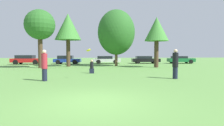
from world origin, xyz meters
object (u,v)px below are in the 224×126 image
Objects in this scene: frisbee at (89,50)px; bystander_sitting at (92,68)px; person_catcher at (175,64)px; parked_car_black at (145,60)px; parked_car_green at (181,59)px; parked_car_white at (106,60)px; tree_0 at (40,25)px; tree_1 at (68,27)px; tree_3 at (157,30)px; parked_car_blue at (67,60)px; person_thrower at (44,65)px; tree_2 at (116,32)px; parked_car_red at (27,59)px.

bystander_sitting is at bearing 88.30° from frisbee.
bystander_sitting is (0.11, 3.66, -1.38)m from frisbee.
person_catcher reaches higher than parked_car_black.
parked_car_green is (14.00, 17.41, -1.22)m from frisbee.
parked_car_white reaches higher than parked_car_black.
tree_1 is at bearing 36.89° from tree_0.
tree_3 is (1.86, 9.70, 3.37)m from person_catcher.
parked_car_blue is 0.91× the size of parked_car_black.
parked_car_green is (11.90, -0.51, -0.01)m from parked_car_white.
parked_car_blue is 17.95m from parked_car_green.
person_thrower is 0.42× the size of parked_car_black.
tree_2 is 1.67× the size of parked_car_white.
bystander_sitting is at bearing -141.34° from tree_3.
frisbee is at bearing -128.02° from tree_3.
parked_car_black is (5.29, 5.62, -3.70)m from tree_2.
parked_car_black is at bearing 6.45° from parked_car_blue.
parked_car_black is at bearing 65.06° from frisbee.
person_thrower is 0.45× the size of parked_car_green.
tree_1 is 10.72m from tree_3.
tree_0 is 16.80m from parked_car_black.
tree_0 is 21.55m from parked_car_green.
tree_1 is 18.33m from parked_car_green.
person_thrower is at bearing -129.93° from parked_car_green.
tree_2 is at bearing -31.82° from parked_car_blue.
bystander_sitting is at bearing 54.44° from person_thrower.
parked_car_red reaches higher than parked_car_green.
parked_car_white is at bearing 9.45° from parked_car_blue.
tree_0 is 13.23m from tree_3.
parked_car_red is (-6.82, 5.29, -4.13)m from tree_1.
bystander_sitting is (2.72, 4.13, -0.48)m from person_thrower.
person_thrower reaches higher than parked_car_black.
tree_3 is at bearing -12.88° from tree_1.
tree_0 is at bearing -58.31° from parked_car_red.
tree_2 reaches higher than parked_car_blue.
parked_car_blue reaches higher than parked_car_white.
tree_1 is at bearing -127.34° from parked_car_white.
person_catcher is at bearing -45.48° from parked_car_red.
parked_car_black is (18.15, 0.75, -0.09)m from parked_car_red.
tree_2 is 8.56m from parked_car_black.
person_thrower is at bearing -117.76° from parked_car_black.
person_catcher reaches higher than parked_car_red.
tree_0 is 1.57× the size of parked_car_green.
parked_car_black is at bearing 46.75° from tree_2.
person_thrower is at bearing -73.05° from tree_0.
person_thrower is 14.42m from tree_2.
frisbee is at bearing -91.70° from bystander_sitting.
person_thrower is 0.43× the size of parked_car_white.
parked_car_black reaches higher than parked_car_green.
parked_car_red reaches higher than parked_car_blue.
person_thrower is 2.80m from frisbee.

